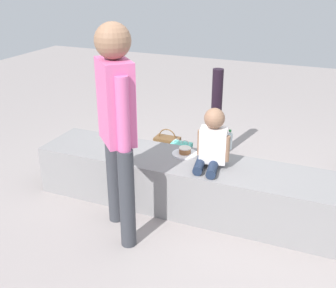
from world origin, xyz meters
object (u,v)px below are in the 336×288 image
Objects in this scene: cake_box_white at (253,181)px; cake_plate at (185,152)px; party_cup_red at (325,178)px; child_seated at (212,142)px; handbag_brown_canvas at (167,147)px; adult_standing at (117,115)px; water_bottle_far_side at (230,140)px; gift_bag at (181,159)px.

cake_plate is at bearing -139.74° from cake_box_white.
party_cup_red is (1.14, 0.77, -0.39)m from cake_plate.
child_seated is 1.28m from handbag_brown_canvas.
handbag_brown_canvas is (-0.21, 1.41, -0.84)m from adult_standing.
water_bottle_far_side is 1.14m from party_cup_red.
child_seated is 2.16× the size of cake_plate.
gift_bag is 1.64× the size of water_bottle_far_side.
water_bottle_far_side is at bearing 38.58° from handbag_brown_canvas.
child_seated is 0.86m from gift_bag.
cake_plate is at bearing -145.81° from party_cup_red.
handbag_brown_canvas is (-0.29, 0.34, -0.05)m from gift_bag.
gift_bag reaches higher than water_bottle_far_side.
child_seated is at bearing -82.00° from water_bottle_far_side.
cake_plate reaches higher than party_cup_red.
child_seated reaches higher than handbag_brown_canvas.
party_cup_red is (0.86, 0.91, -0.58)m from child_seated.
cake_plate is 0.53m from gift_bag.
handbag_brown_canvas is (-1.00, 0.31, 0.05)m from cake_box_white.
cake_plate is 0.70× the size of handbag_brown_canvas.
cake_plate is 1.43m from party_cup_red.
child_seated reaches higher than gift_bag.
cake_plate is at bearing -94.10° from water_bottle_far_side.
cake_plate reaches higher than water_bottle_far_side.
handbag_brown_canvas is at bearing 122.50° from cake_plate.
party_cup_red is at bearing 0.64° from handbag_brown_canvas.
handbag_brown_canvas is at bearing -179.36° from party_cup_red.
gift_bag is 3.24× the size of party_cup_red.
party_cup_red is at bearing 15.24° from gift_bag.
cake_box_white is at bearing 66.83° from child_seated.
gift_bag is at bearing -49.76° from handbag_brown_canvas.
cake_box_white is at bearing -60.44° from water_bottle_far_side.
adult_standing reaches higher than gift_bag.
child_seated is 0.82m from adult_standing.
gift_bag reaches higher than cake_box_white.
party_cup_red is at bearing 45.33° from adult_standing.
adult_standing reaches higher than water_bottle_far_side.
handbag_brown_canvas is (-1.62, -0.02, 0.06)m from party_cup_red.
adult_standing is 4.74× the size of cake_box_white.
cake_plate is 0.96m from handbag_brown_canvas.
handbag_brown_canvas is at bearing 130.40° from child_seated.
party_cup_red is (1.41, 1.43, -0.90)m from adult_standing.
cake_box_white is (0.79, 1.09, -0.89)m from adult_standing.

